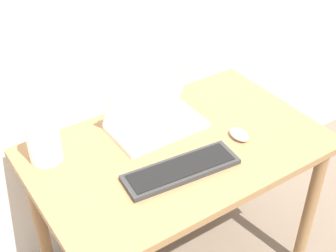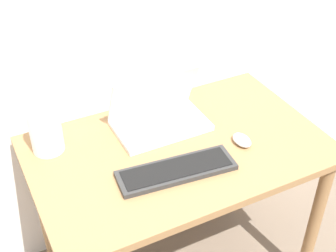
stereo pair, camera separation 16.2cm
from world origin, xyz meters
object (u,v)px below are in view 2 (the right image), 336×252
Objects in this scene: laptop at (158,114)px; vase at (44,124)px; keyboard at (176,170)px; mouse at (242,140)px.

laptop is 0.42m from vase.
keyboard is 0.48m from vase.
laptop is 4.01× the size of mouse.
laptop reaches higher than keyboard.
vase is (-0.42, 0.04, 0.06)m from laptop.
mouse is 0.38× the size of vase.
vase is at bearing 174.46° from laptop.
laptop is 1.51× the size of vase.
keyboard is at bearing -42.16° from vase.
laptop is 0.29m from keyboard.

